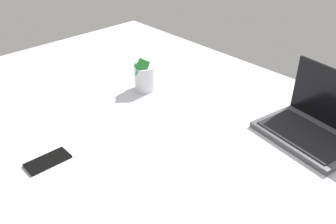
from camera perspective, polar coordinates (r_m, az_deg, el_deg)
name	(u,v)px	position (r cm, az deg, el deg)	size (l,w,h in cm)	color
bed_mattress	(137,126)	(150.99, -4.98, -2.25)	(180.00, 140.00, 18.00)	#B7BCC6
laptop	(314,125)	(137.02, 22.09, -1.94)	(36.28, 28.03, 23.00)	#4C4C51
snack_cup	(144,76)	(157.03, -3.74, 5.63)	(9.86, 9.74, 15.51)	silver
cell_phone	(48,161)	(123.76, -18.46, -7.34)	(6.80, 14.00, 0.80)	black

